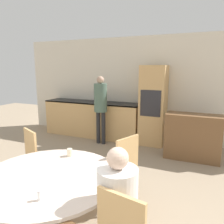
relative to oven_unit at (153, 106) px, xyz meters
The scene contains 11 objects.
wall_back 0.55m from the oven_unit, 127.59° to the left, with size 7.12×0.05×2.60m.
kitchen_counter 1.71m from the oven_unit, behind, with size 2.64×0.60×0.94m.
oven_unit is the anchor object (origin of this frame).
sideboard 1.22m from the oven_unit, 31.95° to the right, with size 1.06×0.45×0.92m.
dining_table 3.53m from the oven_unit, 94.12° to the right, with size 1.41×1.41×0.76m.
chair_far_left 3.21m from the oven_unit, 109.85° to the right, with size 0.53×0.53×0.98m.
chair_far_right 2.69m from the oven_unit, 85.31° to the right, with size 0.52×0.52×0.98m.
person_seated 3.73m from the oven_unit, 81.45° to the right, with size 0.32×0.39×1.23m.
person_standing 1.26m from the oven_unit, 156.51° to the right, with size 0.31×0.31×1.64m.
cup 3.03m from the oven_unit, 96.38° to the right, with size 0.06×0.06×0.09m.
salt_shaker 3.87m from the oven_unit, 90.58° to the right, with size 0.03×0.03×0.09m.
Camera 1 is at (1.39, -0.57, 1.81)m, focal length 35.00 mm.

